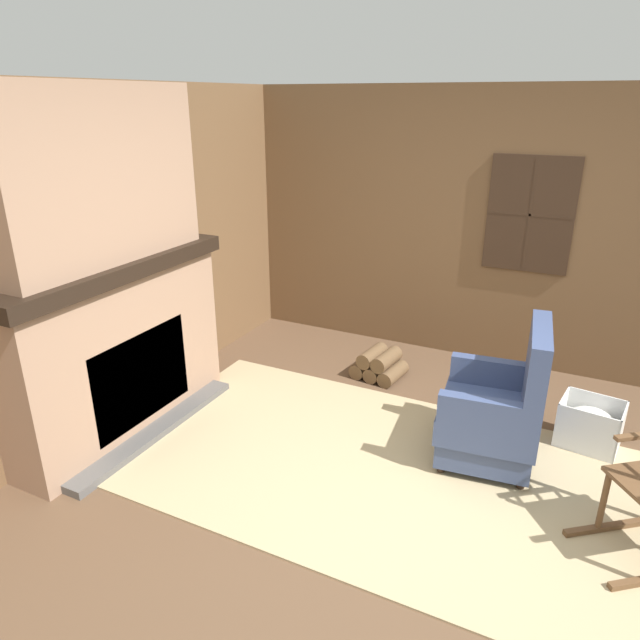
{
  "coord_description": "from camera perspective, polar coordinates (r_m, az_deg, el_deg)",
  "views": [
    {
      "loc": [
        0.76,
        -2.76,
        2.37
      ],
      "look_at": [
        -0.9,
        0.59,
        0.9
      ],
      "focal_mm": 32.0,
      "sensor_mm": 36.0,
      "label": 1
    }
  ],
  "objects": [
    {
      "name": "fireplace_hearth",
      "position": [
        4.42,
        -19.33,
        -2.69
      ],
      "size": [
        0.61,
        1.91,
        1.32
      ],
      "color": "#9E7A60",
      "rests_on": "ground"
    },
    {
      "name": "area_rug",
      "position": [
        4.03,
        6.32,
        -14.59
      ],
      "size": [
        3.69,
        2.01,
        0.01
      ],
      "color": "tan",
      "rests_on": "ground"
    },
    {
      "name": "ground_plane",
      "position": [
        3.71,
        8.92,
        -18.5
      ],
      "size": [
        14.0,
        14.0,
        0.0
      ],
      "primitive_type": "plane",
      "color": "brown"
    },
    {
      "name": "wood_panel_wall_back",
      "position": [
        5.41,
        17.96,
        8.43
      ],
      "size": [
        5.5,
        0.09,
        2.48
      ],
      "color": "brown",
      "rests_on": "ground"
    },
    {
      "name": "oil_lamp_vase",
      "position": [
        3.86,
        -27.36,
        4.48
      ],
      "size": [
        0.11,
        0.11,
        0.23
      ],
      "color": "#B24C42",
      "rests_on": "fireplace_hearth"
    },
    {
      "name": "firewood_stack",
      "position": [
        5.17,
        5.93,
        -4.5
      ],
      "size": [
        0.47,
        0.4,
        0.26
      ],
      "rotation": [
        0.0,
        0.0,
        -0.13
      ],
      "color": "brown",
      "rests_on": "ground"
    },
    {
      "name": "wood_panel_wall_left",
      "position": [
        4.4,
        -22.51,
        4.95
      ],
      "size": [
        0.06,
        5.5,
        2.48
      ],
      "color": "brown",
      "rests_on": "ground"
    },
    {
      "name": "laundry_basket",
      "position": [
        4.59,
        25.38,
        -9.38
      ],
      "size": [
        0.45,
        0.39,
        0.35
      ],
      "rotation": [
        0.0,
        0.0,
        -0.14
      ],
      "color": "white",
      "rests_on": "ground"
    },
    {
      "name": "chimney_breast",
      "position": [
        4.11,
        -21.6,
        13.3
      ],
      "size": [
        0.35,
        1.59,
        1.15
      ],
      "color": "#9E7A60",
      "rests_on": "fireplace_hearth"
    },
    {
      "name": "armchair",
      "position": [
        4.1,
        17.22,
        -8.9
      ],
      "size": [
        0.71,
        0.77,
        1.02
      ],
      "rotation": [
        0.0,
        0.0,
        3.25
      ],
      "color": "#3D4C75",
      "rests_on": "ground"
    },
    {
      "name": "storage_case",
      "position": [
        4.36,
        -19.15,
        7.05
      ],
      "size": [
        0.15,
        0.25,
        0.11
      ],
      "color": "brown",
      "rests_on": "fireplace_hearth"
    }
  ]
}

